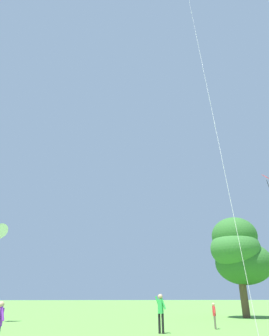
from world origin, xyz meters
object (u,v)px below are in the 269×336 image
object	(u,v)px
kite_red_high	(269,184)
tree_right_cluster	(239,252)
person_near_tree	(161,309)
person_child_small	(214,313)

from	to	relation	value
kite_red_high	tree_right_cluster	distance (m)	15.21
person_near_tree	tree_right_cluster	xyz separation A→B (m)	(10.00, 10.65, 4.45)
kite_red_high	person_child_small	bearing A→B (deg)	-134.35
person_near_tree	tree_right_cluster	size ratio (longest dim) A/B	0.21
kite_red_high	person_near_tree	distance (m)	29.78
kite_red_high	tree_right_cluster	xyz separation A→B (m)	(-9.16, -7.09, -9.87)
kite_red_high	tree_right_cluster	bearing A→B (deg)	-142.27
person_child_small	kite_red_high	bearing A→B (deg)	45.65
person_near_tree	kite_red_high	bearing A→B (deg)	42.79
kite_red_high	person_near_tree	size ratio (longest dim) A/B	9.33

